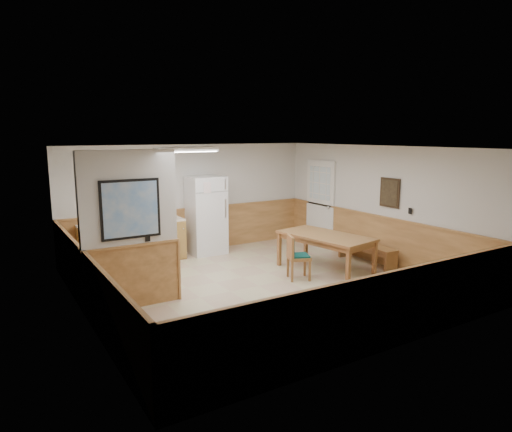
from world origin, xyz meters
TOP-DOWN VIEW (x-y plane):
  - ground at (0.00, 0.00)m, footprint 6.00×6.00m
  - ceiling at (0.00, 0.00)m, footprint 6.00×6.00m
  - back_wall at (0.00, 3.00)m, footprint 6.00×0.02m
  - right_wall at (3.00, 0.00)m, footprint 0.02×6.00m
  - left_wall at (-3.00, 0.00)m, footprint 0.02×6.00m
  - wainscot_back at (0.00, 2.98)m, footprint 6.00×0.04m
  - wainscot_right at (2.98, 0.00)m, footprint 0.04×6.00m
  - wainscot_left at (-2.98, 0.00)m, footprint 0.04×6.00m
  - partition_wall at (-2.25, 0.19)m, footprint 1.50×0.20m
  - kitchen_counter at (-1.21, 2.68)m, footprint 2.20×0.61m
  - exterior_door at (2.96, 1.90)m, footprint 0.07×1.02m
  - kitchen_window at (-2.10, 2.98)m, footprint 0.80×0.04m
  - wall_painting at (2.97, -0.30)m, footprint 0.04×0.50m
  - fluorescent_fixture at (-0.80, 1.30)m, footprint 1.20×0.30m
  - refrigerator at (0.20, 2.63)m, footprint 0.80×0.73m
  - dining_table at (1.63, 0.09)m, footprint 1.27×2.04m
  - dining_bench at (2.70, 0.01)m, footprint 0.40×1.52m
  - dining_chair at (0.79, -0.02)m, footprint 0.64×0.54m
  - fire_extinguisher at (-0.69, 2.69)m, footprint 0.10×0.10m
  - soap_bottle at (-2.17, 2.66)m, footprint 0.10×0.10m

SIDE VIEW (x-z plane):
  - ground at x=0.00m, z-range 0.00..0.00m
  - dining_bench at x=2.70m, z-range 0.12..0.57m
  - kitchen_counter at x=-1.21m, z-range -0.04..0.96m
  - dining_chair at x=0.79m, z-range 0.07..0.92m
  - wainscot_back at x=0.00m, z-range 0.00..1.00m
  - wainscot_right at x=2.98m, z-range 0.00..1.00m
  - wainscot_left at x=-2.98m, z-range 0.00..1.00m
  - dining_table at x=1.63m, z-range 0.29..1.04m
  - refrigerator at x=0.20m, z-range 0.00..1.79m
  - soap_bottle at x=-2.17m, z-range 0.90..1.14m
  - exterior_door at x=2.96m, z-range -0.02..2.13m
  - fire_extinguisher at x=-0.69m, z-range 0.88..1.26m
  - partition_wall at x=-2.25m, z-range -0.02..2.48m
  - back_wall at x=0.00m, z-range 0.00..2.50m
  - right_wall at x=3.00m, z-range 0.00..2.50m
  - left_wall at x=-3.00m, z-range 0.00..2.50m
  - kitchen_window at x=-2.10m, z-range 1.05..2.05m
  - wall_painting at x=2.97m, z-range 1.25..1.85m
  - fluorescent_fixture at x=-0.80m, z-range 2.40..2.49m
  - ceiling at x=0.00m, z-range 2.49..2.51m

